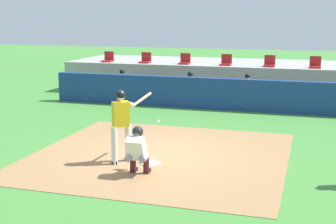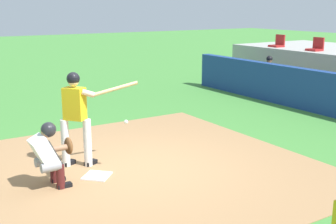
{
  "view_description": "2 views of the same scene",
  "coord_description": "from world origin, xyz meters",
  "px_view_note": "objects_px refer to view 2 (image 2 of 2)",
  "views": [
    {
      "loc": [
        3.66,
        -11.32,
        3.54
      ],
      "look_at": [
        0.0,
        0.7,
        1.0
      ],
      "focal_mm": 51.3,
      "sensor_mm": 36.0,
      "label": 1
    },
    {
      "loc": [
        6.84,
        -3.63,
        2.96
      ],
      "look_at": [
        0.0,
        0.7,
        1.0
      ],
      "focal_mm": 46.76,
      "sensor_mm": 36.0,
      "label": 2
    }
  ],
  "objects_px": {
    "stadium_seat_0": "(278,43)",
    "dugout_player_0": "(266,74)",
    "catcher_crouched": "(50,152)",
    "home_plate": "(97,176)",
    "stadium_seat_1": "(316,47)",
    "batter_at_plate": "(77,113)"
  },
  "relations": [
    {
      "from": "dugout_player_0",
      "to": "stadium_seat_0",
      "type": "height_order",
      "value": "stadium_seat_0"
    },
    {
      "from": "home_plate",
      "to": "stadium_seat_0",
      "type": "height_order",
      "value": "stadium_seat_0"
    },
    {
      "from": "catcher_crouched",
      "to": "stadium_seat_0",
      "type": "xyz_separation_m",
      "value": [
        -5.56,
        10.98,
        0.93
      ]
    },
    {
      "from": "stadium_seat_1",
      "to": "home_plate",
      "type": "bearing_deg",
      "value": -69.95
    },
    {
      "from": "batter_at_plate",
      "to": "stadium_seat_0",
      "type": "height_order",
      "value": "stadium_seat_0"
    },
    {
      "from": "home_plate",
      "to": "catcher_crouched",
      "type": "height_order",
      "value": "catcher_crouched"
    },
    {
      "from": "catcher_crouched",
      "to": "stadium_seat_1",
      "type": "distance_m",
      "value": 11.63
    },
    {
      "from": "home_plate",
      "to": "stadium_seat_0",
      "type": "xyz_separation_m",
      "value": [
        -5.57,
        10.18,
        1.51
      ]
    },
    {
      "from": "home_plate",
      "to": "stadium_seat_0",
      "type": "bearing_deg",
      "value": 118.69
    },
    {
      "from": "stadium_seat_1",
      "to": "catcher_crouched",
      "type": "bearing_deg",
      "value": -71.35
    },
    {
      "from": "catcher_crouched",
      "to": "dugout_player_0",
      "type": "relative_size",
      "value": 1.36
    },
    {
      "from": "stadium_seat_0",
      "to": "stadium_seat_1",
      "type": "relative_size",
      "value": 1.0
    },
    {
      "from": "home_plate",
      "to": "catcher_crouched",
      "type": "distance_m",
      "value": 0.99
    },
    {
      "from": "catcher_crouched",
      "to": "stadium_seat_1",
      "type": "relative_size",
      "value": 3.67
    },
    {
      "from": "catcher_crouched",
      "to": "stadium_seat_1",
      "type": "xyz_separation_m",
      "value": [
        -3.71,
        10.98,
        0.93
      ]
    },
    {
      "from": "catcher_crouched",
      "to": "stadium_seat_0",
      "type": "distance_m",
      "value": 12.34
    },
    {
      "from": "catcher_crouched",
      "to": "home_plate",
      "type": "bearing_deg",
      "value": 89.4
    },
    {
      "from": "stadium_seat_0",
      "to": "dugout_player_0",
      "type": "bearing_deg",
      "value": -54.09
    },
    {
      "from": "home_plate",
      "to": "dugout_player_0",
      "type": "bearing_deg",
      "value": 116.71
    },
    {
      "from": "home_plate",
      "to": "stadium_seat_1",
      "type": "height_order",
      "value": "stadium_seat_1"
    },
    {
      "from": "stadium_seat_0",
      "to": "stadium_seat_1",
      "type": "distance_m",
      "value": 1.86
    },
    {
      "from": "batter_at_plate",
      "to": "dugout_player_0",
      "type": "distance_m",
      "value": 8.9
    }
  ]
}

